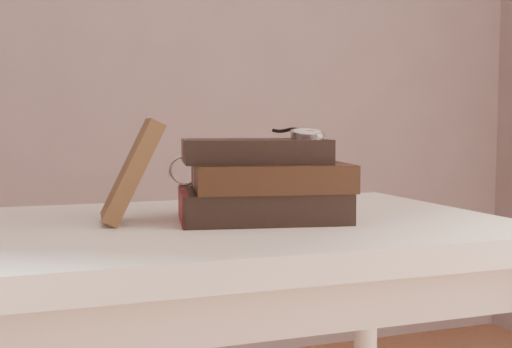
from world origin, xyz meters
name	(u,v)px	position (x,y,z in m)	size (l,w,h in m)	color
table	(196,279)	(0.00, 0.35, 0.66)	(1.00, 0.60, 0.75)	white
book_stack	(263,182)	(0.11, 0.34, 0.81)	(0.29, 0.23, 0.13)	black
journal	(132,171)	(-0.10, 0.37, 0.83)	(0.03, 0.11, 0.17)	#3C2817
pocket_watch	(305,133)	(0.17, 0.31, 0.89)	(0.06, 0.16, 0.02)	silver
eyeglasses	(201,171)	(0.03, 0.44, 0.82)	(0.13, 0.15, 0.05)	silver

